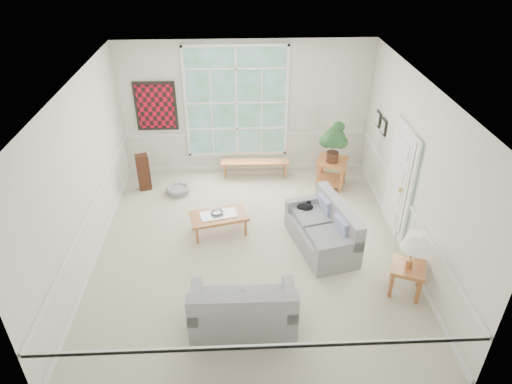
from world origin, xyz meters
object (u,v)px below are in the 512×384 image
end_table (331,173)px  side_table (406,279)px  loveseat_front (243,303)px  coffee_table (219,223)px  loveseat_right (322,227)px

end_table → side_table: size_ratio=1.20×
loveseat_front → coffee_table: 2.34m
loveseat_front → side_table: (2.58, 0.56, -0.15)m
loveseat_front → coffee_table: size_ratio=1.45×
side_table → end_table: bearing=99.3°
coffee_table → end_table: (2.43, 1.64, 0.12)m
coffee_table → end_table: bearing=20.4°
loveseat_right → side_table: loveseat_right is taller
end_table → side_table: 3.42m
loveseat_front → end_table: loveseat_front is taller
loveseat_right → side_table: 1.68m
coffee_table → side_table: side_table is taller
loveseat_front → loveseat_right: bearing=51.4°
loveseat_front → end_table: bearing=63.1°
loveseat_right → end_table: size_ratio=2.55×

